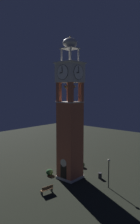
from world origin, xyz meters
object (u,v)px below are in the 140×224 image
Objects in this scene: lamp_post at (109,168)px; trash_bin at (100,176)px; park_bench at (47,189)px; clock_tower at (70,120)px.

trash_bin is (-2.50, 1.83, -2.23)m from lamp_post.
lamp_post is 3.82m from trash_bin.
park_bench is at bearing -127.52° from lamp_post.
park_bench is at bearing -106.02° from trash_bin.
lamp_post is (4.84, 6.30, 2.15)m from park_bench.
clock_tower is at bearing -171.29° from lamp_post.
park_bench is 2.06× the size of trash_bin.
clock_tower is 12.05× the size of park_bench.
park_bench is 8.23m from lamp_post.
clock_tower is 8.21m from lamp_post.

